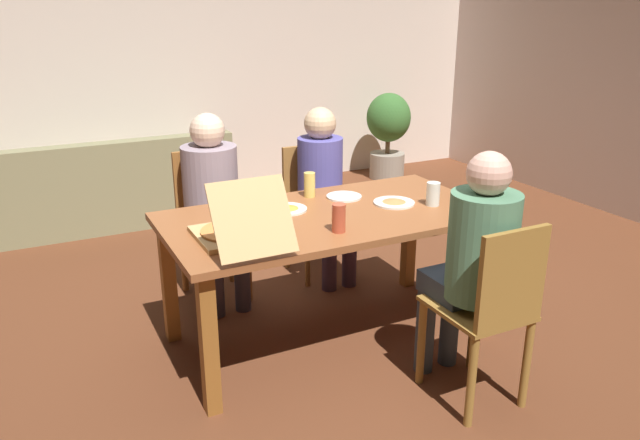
{
  "coord_description": "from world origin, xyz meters",
  "views": [
    {
      "loc": [
        -1.48,
        -2.86,
        1.86
      ],
      "look_at": [
        0.0,
        0.1,
        0.69
      ],
      "focal_mm": 34.91,
      "sensor_mm": 36.0,
      "label": 1
    }
  ],
  "objects_px": {
    "chair_0": "(490,309)",
    "chair_1": "(315,201)",
    "person_2": "(213,193)",
    "plate_1": "(344,197)",
    "chair_2": "(209,219)",
    "drinking_glass_2": "(310,185)",
    "person_0": "(474,255)",
    "drinking_glass_0": "(433,194)",
    "drinking_glass_1": "(339,218)",
    "dining_table": "(328,230)",
    "plate_0": "(394,202)",
    "couch": "(107,192)",
    "plate_2": "(287,208)",
    "pizza_box_0": "(237,231)",
    "potted_plant": "(388,130)",
    "drinking_glass_3": "(225,198)",
    "person_1": "(324,179)"
  },
  "relations": [
    {
      "from": "plate_1",
      "to": "drinking_glass_0",
      "type": "relative_size",
      "value": 1.56
    },
    {
      "from": "chair_1",
      "to": "plate_2",
      "type": "height_order",
      "value": "chair_1"
    },
    {
      "from": "drinking_glass_1",
      "to": "drinking_glass_2",
      "type": "relative_size",
      "value": 0.99
    },
    {
      "from": "dining_table",
      "to": "drinking_glass_0",
      "type": "xyz_separation_m",
      "value": [
        0.6,
        -0.13,
        0.16
      ]
    },
    {
      "from": "plate_0",
      "to": "plate_2",
      "type": "relative_size",
      "value": 1.06
    },
    {
      "from": "person_2",
      "to": "couch",
      "type": "height_order",
      "value": "person_2"
    },
    {
      "from": "plate_0",
      "to": "drinking_glass_2",
      "type": "bearing_deg",
      "value": 137.69
    },
    {
      "from": "pizza_box_0",
      "to": "plate_2",
      "type": "bearing_deg",
      "value": 37.73
    },
    {
      "from": "person_0",
      "to": "drinking_glass_0",
      "type": "relative_size",
      "value": 9.29
    },
    {
      "from": "person_1",
      "to": "plate_1",
      "type": "bearing_deg",
      "value": -105.39
    },
    {
      "from": "pizza_box_0",
      "to": "potted_plant",
      "type": "distance_m",
      "value": 4.06
    },
    {
      "from": "chair_1",
      "to": "drinking_glass_3",
      "type": "xyz_separation_m",
      "value": [
        -0.86,
        -0.63,
        0.32
      ]
    },
    {
      "from": "person_1",
      "to": "potted_plant",
      "type": "height_order",
      "value": "person_1"
    },
    {
      "from": "drinking_glass_1",
      "to": "drinking_glass_3",
      "type": "distance_m",
      "value": 0.7
    },
    {
      "from": "chair_2",
      "to": "drinking_glass_0",
      "type": "bearing_deg",
      "value": -45.52
    },
    {
      "from": "chair_0",
      "to": "couch",
      "type": "bearing_deg",
      "value": 108.27
    },
    {
      "from": "couch",
      "to": "potted_plant",
      "type": "distance_m",
      "value": 3.01
    },
    {
      "from": "person_2",
      "to": "plate_1",
      "type": "height_order",
      "value": "person_2"
    },
    {
      "from": "chair_2",
      "to": "person_2",
      "type": "xyz_separation_m",
      "value": [
        -0.0,
        -0.13,
        0.22
      ]
    },
    {
      "from": "plate_1",
      "to": "person_0",
      "type": "bearing_deg",
      "value": -80.93
    },
    {
      "from": "chair_1",
      "to": "plate_0",
      "type": "height_order",
      "value": "chair_1"
    },
    {
      "from": "person_2",
      "to": "plate_1",
      "type": "bearing_deg",
      "value": -41.11
    },
    {
      "from": "potted_plant",
      "to": "drinking_glass_0",
      "type": "bearing_deg",
      "value": -118.31
    },
    {
      "from": "plate_2",
      "to": "drinking_glass_1",
      "type": "xyz_separation_m",
      "value": [
        0.1,
        -0.43,
        0.06
      ]
    },
    {
      "from": "person_2",
      "to": "drinking_glass_1",
      "type": "xyz_separation_m",
      "value": [
        0.33,
        -1.04,
        0.11
      ]
    },
    {
      "from": "drinking_glass_3",
      "to": "person_1",
      "type": "bearing_deg",
      "value": 29.62
    },
    {
      "from": "person_2",
      "to": "drinking_glass_1",
      "type": "height_order",
      "value": "person_2"
    },
    {
      "from": "plate_0",
      "to": "drinking_glass_2",
      "type": "distance_m",
      "value": 0.51
    },
    {
      "from": "person_0",
      "to": "chair_1",
      "type": "relative_size",
      "value": 1.38
    },
    {
      "from": "chair_2",
      "to": "plate_2",
      "type": "relative_size",
      "value": 4.27
    },
    {
      "from": "chair_1",
      "to": "chair_2",
      "type": "distance_m",
      "value": 0.79
    },
    {
      "from": "dining_table",
      "to": "person_0",
      "type": "xyz_separation_m",
      "value": [
        0.38,
        -0.77,
        0.07
      ]
    },
    {
      "from": "chair_2",
      "to": "potted_plant",
      "type": "height_order",
      "value": "chair_2"
    },
    {
      "from": "pizza_box_0",
      "to": "couch",
      "type": "distance_m",
      "value": 2.9
    },
    {
      "from": "pizza_box_0",
      "to": "potted_plant",
      "type": "relative_size",
      "value": 0.6
    },
    {
      "from": "dining_table",
      "to": "plate_0",
      "type": "height_order",
      "value": "plate_0"
    },
    {
      "from": "dining_table",
      "to": "person_2",
      "type": "height_order",
      "value": "person_2"
    },
    {
      "from": "drinking_glass_2",
      "to": "chair_2",
      "type": "bearing_deg",
      "value": 128.77
    },
    {
      "from": "chair_1",
      "to": "chair_2",
      "type": "relative_size",
      "value": 0.94
    },
    {
      "from": "person_1",
      "to": "plate_0",
      "type": "height_order",
      "value": "person_1"
    },
    {
      "from": "chair_2",
      "to": "couch",
      "type": "relative_size",
      "value": 0.46
    },
    {
      "from": "plate_2",
      "to": "person_0",
      "type": "bearing_deg",
      "value": -58.99
    },
    {
      "from": "chair_0",
      "to": "chair_1",
      "type": "xyz_separation_m",
      "value": [
        -0.0,
        1.84,
        0.0
      ]
    },
    {
      "from": "chair_0",
      "to": "chair_2",
      "type": "bearing_deg",
      "value": 113.58
    },
    {
      "from": "plate_1",
      "to": "drinking_glass_0",
      "type": "bearing_deg",
      "value": -42.71
    },
    {
      "from": "person_1",
      "to": "drinking_glass_0",
      "type": "xyz_separation_m",
      "value": [
        0.22,
        -0.93,
        0.12
      ]
    },
    {
      "from": "plate_2",
      "to": "drinking_glass_3",
      "type": "relative_size",
      "value": 1.51
    },
    {
      "from": "person_2",
      "to": "drinking_glass_2",
      "type": "bearing_deg",
      "value": -43.97
    },
    {
      "from": "chair_2",
      "to": "drinking_glass_2",
      "type": "bearing_deg",
      "value": -51.23
    },
    {
      "from": "chair_1",
      "to": "plate_2",
      "type": "distance_m",
      "value": 0.99
    }
  ]
}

